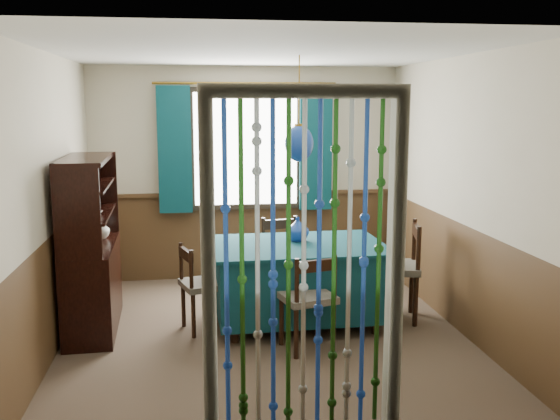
{
  "coord_description": "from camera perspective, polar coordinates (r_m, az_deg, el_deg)",
  "views": [
    {
      "loc": [
        -0.61,
        -5.33,
        2.07
      ],
      "look_at": [
        0.17,
        0.3,
        1.1
      ],
      "focal_mm": 40.0,
      "sensor_mm": 36.0,
      "label": 1
    }
  ],
  "objects": [
    {
      "name": "floor",
      "position": [
        5.75,
        -1.34,
        -11.43
      ],
      "size": [
        4.0,
        4.0,
        0.0
      ],
      "primitive_type": "plane",
      "color": "brown",
      "rests_on": "ground"
    },
    {
      "name": "ceiling",
      "position": [
        5.38,
        -1.45,
        14.26
      ],
      "size": [
        4.0,
        4.0,
        0.0
      ],
      "primitive_type": "plane",
      "rotation": [
        3.14,
        0.0,
        0.0
      ],
      "color": "silver",
      "rests_on": "ground"
    },
    {
      "name": "wall_back",
      "position": [
        7.4,
        -3.15,
        3.31
      ],
      "size": [
        3.6,
        0.0,
        3.6
      ],
      "primitive_type": "plane",
      "rotation": [
        1.57,
        0.0,
        0.0
      ],
      "color": "beige",
      "rests_on": "ground"
    },
    {
      "name": "wall_front",
      "position": [
        3.48,
        2.37,
        -3.99
      ],
      "size": [
        3.6,
        0.0,
        3.6
      ],
      "primitive_type": "plane",
      "rotation": [
        -1.57,
        0.0,
        0.0
      ],
      "color": "beige",
      "rests_on": "ground"
    },
    {
      "name": "wall_left",
      "position": [
        5.52,
        -20.29,
        0.53
      ],
      "size": [
        0.0,
        4.0,
        4.0
      ],
      "primitive_type": "plane",
      "rotation": [
        1.57,
        0.0,
        1.57
      ],
      "color": "beige",
      "rests_on": "ground"
    },
    {
      "name": "wall_right",
      "position": [
        5.9,
        16.25,
        1.3
      ],
      "size": [
        0.0,
        4.0,
        4.0
      ],
      "primitive_type": "plane",
      "rotation": [
        1.57,
        0.0,
        -1.57
      ],
      "color": "beige",
      "rests_on": "ground"
    },
    {
      "name": "wainscot_back",
      "position": [
        7.5,
        -3.09,
        -2.4
      ],
      "size": [
        3.6,
        0.0,
        3.6
      ],
      "primitive_type": "plane",
      "rotation": [
        1.57,
        0.0,
        0.0
      ],
      "color": "#4B331C",
      "rests_on": "ground"
    },
    {
      "name": "wainscot_front",
      "position": [
        3.74,
        2.24,
        -15.16
      ],
      "size": [
        3.6,
        0.0,
        3.6
      ],
      "primitive_type": "plane",
      "rotation": [
        -1.57,
        0.0,
        0.0
      ],
      "color": "#4B331C",
      "rests_on": "ground"
    },
    {
      "name": "wainscot_left",
      "position": [
        5.68,
        -19.7,
        -6.96
      ],
      "size": [
        0.0,
        4.0,
        4.0
      ],
      "primitive_type": "plane",
      "rotation": [
        1.57,
        0.0,
        1.57
      ],
      "color": "#4B331C",
      "rests_on": "ground"
    },
    {
      "name": "wainscot_right",
      "position": [
        6.05,
        15.78,
        -5.74
      ],
      "size": [
        0.0,
        4.0,
        4.0
      ],
      "primitive_type": "plane",
      "rotation": [
        1.57,
        0.0,
        -1.57
      ],
      "color": "#4B331C",
      "rests_on": "ground"
    },
    {
      "name": "window",
      "position": [
        7.32,
        -3.14,
        5.6
      ],
      "size": [
        1.32,
        0.12,
        1.42
      ],
      "primitive_type": "cube",
      "color": "black",
      "rests_on": "wall_back"
    },
    {
      "name": "doorway",
      "position": [
        3.59,
        2.17,
        -6.86
      ],
      "size": [
        1.16,
        0.12,
        2.18
      ],
      "primitive_type": null,
      "color": "silver",
      "rests_on": "ground"
    },
    {
      "name": "dining_table",
      "position": [
        5.94,
        1.68,
        -6.19
      ],
      "size": [
        1.63,
        1.15,
        0.77
      ],
      "rotation": [
        0.0,
        0.0,
        0.03
      ],
      "color": "#0D3A44",
      "rests_on": "floor"
    },
    {
      "name": "chair_near",
      "position": [
        5.3,
        2.63,
        -8.11
      ],
      "size": [
        0.51,
        0.49,
        0.85
      ],
      "rotation": [
        0.0,
        0.0,
        0.25
      ],
      "color": "black",
      "rests_on": "floor"
    },
    {
      "name": "chair_far",
      "position": [
        6.58,
        0.35,
        -4.38
      ],
      "size": [
        0.5,
        0.49,
        0.88
      ],
      "rotation": [
        0.0,
        0.0,
        3.32
      ],
      "color": "black",
      "rests_on": "floor"
    },
    {
      "name": "chair_left",
      "position": [
        5.8,
        -7.27,
        -6.81
      ],
      "size": [
        0.48,
        0.49,
        0.81
      ],
      "rotation": [
        0.0,
        0.0,
        -1.28
      ],
      "color": "black",
      "rests_on": "floor"
    },
    {
      "name": "chair_right",
      "position": [
        6.14,
        10.74,
        -5.25
      ],
      "size": [
        0.55,
        0.57,
        0.96
      ],
      "rotation": [
        0.0,
        0.0,
        1.33
      ],
      "color": "black",
      "rests_on": "floor"
    },
    {
      "name": "sideboard",
      "position": [
        6.02,
        -16.9,
        -5.24
      ],
      "size": [
        0.47,
        1.24,
        1.6
      ],
      "rotation": [
        0.0,
        0.0,
        0.04
      ],
      "color": "black",
      "rests_on": "floor"
    },
    {
      "name": "pendant_lamp",
      "position": [
        5.72,
        1.74,
        6.13
      ],
      "size": [
        0.27,
        0.27,
        0.95
      ],
      "color": "olive",
      "rests_on": "ceiling"
    },
    {
      "name": "vase_table",
      "position": [
        5.97,
        1.61,
        -1.84
      ],
      "size": [
        0.22,
        0.22,
        0.21
      ],
      "primitive_type": "imported",
      "rotation": [
        0.0,
        0.0,
        0.08
      ],
      "color": "navy",
      "rests_on": "dining_table"
    },
    {
      "name": "bowl_shelf",
      "position": [
        5.72,
        -16.85,
        -0.3
      ],
      "size": [
        0.25,
        0.25,
        0.05
      ],
      "primitive_type": "imported",
      "rotation": [
        0.0,
        0.0,
        -0.34
      ],
      "color": "beige",
      "rests_on": "sideboard"
    },
    {
      "name": "vase_sideboard",
      "position": [
        6.18,
        -16.15,
        -1.57
      ],
      "size": [
        0.24,
        0.24,
        0.21
      ],
      "primitive_type": "imported",
      "rotation": [
        0.0,
        0.0,
        0.25
      ],
      "color": "beige",
      "rests_on": "sideboard"
    }
  ]
}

